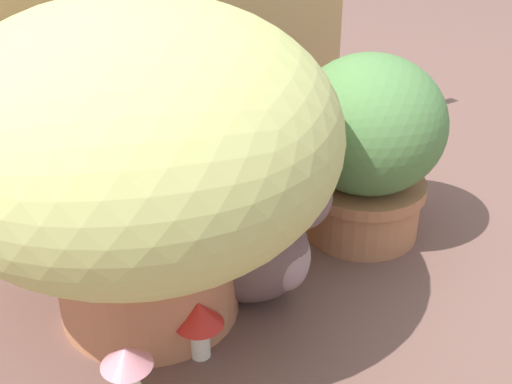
{
  "coord_description": "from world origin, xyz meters",
  "views": [
    {
      "loc": [
        -0.39,
        -0.9,
        0.78
      ],
      "look_at": [
        0.15,
        0.05,
        0.18
      ],
      "focal_mm": 49.52,
      "sensor_mm": 36.0,
      "label": 1
    }
  ],
  "objects_px": {
    "grass_planter": "(137,148)",
    "cat": "(246,239)",
    "leafy_planter": "(368,144)",
    "mushroom_ornament_pink": "(127,369)",
    "mushroom_ornament_red": "(199,319)"
  },
  "relations": [
    {
      "from": "grass_planter",
      "to": "cat",
      "type": "xyz_separation_m",
      "value": [
        0.16,
        -0.05,
        -0.19
      ]
    },
    {
      "from": "leafy_planter",
      "to": "mushroom_ornament_pink",
      "type": "distance_m",
      "value": 0.65
    },
    {
      "from": "leafy_planter",
      "to": "mushroom_ornament_red",
      "type": "distance_m",
      "value": 0.5
    },
    {
      "from": "grass_planter",
      "to": "leafy_planter",
      "type": "height_order",
      "value": "grass_planter"
    },
    {
      "from": "cat",
      "to": "leafy_planter",
      "type": "bearing_deg",
      "value": 13.15
    },
    {
      "from": "grass_planter",
      "to": "cat",
      "type": "height_order",
      "value": "grass_planter"
    },
    {
      "from": "leafy_planter",
      "to": "cat",
      "type": "height_order",
      "value": "leafy_planter"
    },
    {
      "from": "cat",
      "to": "mushroom_ornament_red",
      "type": "bearing_deg",
      "value": -144.45
    },
    {
      "from": "grass_planter",
      "to": "mushroom_ornament_pink",
      "type": "xyz_separation_m",
      "value": [
        -0.12,
        -0.22,
        -0.23
      ]
    },
    {
      "from": "leafy_planter",
      "to": "mushroom_ornament_pink",
      "type": "bearing_deg",
      "value": -158.2
    },
    {
      "from": "leafy_planter",
      "to": "mushroom_ornament_red",
      "type": "height_order",
      "value": "leafy_planter"
    },
    {
      "from": "grass_planter",
      "to": "leafy_planter",
      "type": "bearing_deg",
      "value": 2.54
    },
    {
      "from": "cat",
      "to": "grass_planter",
      "type": "bearing_deg",
      "value": 162.36
    },
    {
      "from": "grass_planter",
      "to": "leafy_planter",
      "type": "xyz_separation_m",
      "value": [
        0.48,
        0.02,
        -0.11
      ]
    },
    {
      "from": "mushroom_ornament_pink",
      "to": "leafy_planter",
      "type": "bearing_deg",
      "value": 21.8
    }
  ]
}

